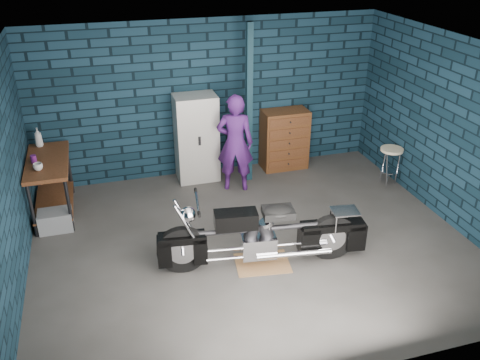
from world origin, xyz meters
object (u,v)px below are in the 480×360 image
(person, at_px, (235,143))
(locker, at_px, (197,138))
(workbench, at_px, (52,187))
(tool_chest, at_px, (285,140))
(shop_stool, at_px, (389,167))
(storage_bin, at_px, (56,220))
(motorcycle, at_px, (263,231))

(person, bearing_deg, locker, -28.45)
(workbench, distance_m, tool_chest, 4.04)
(locker, bearing_deg, workbench, -166.60)
(workbench, relative_size, shop_stool, 2.04)
(person, relative_size, shop_stool, 2.42)
(locker, height_order, shop_stool, locker)
(storage_bin, xyz_separation_m, shop_stool, (5.44, -0.11, 0.19))
(person, relative_size, storage_bin, 3.48)
(motorcycle, height_order, locker, locker)
(workbench, xyz_separation_m, storage_bin, (0.02, -0.50, -0.31))
(motorcycle, distance_m, tool_chest, 3.04)
(locker, bearing_deg, person, -46.21)
(storage_bin, distance_m, tool_chest, 4.14)
(workbench, distance_m, person, 2.93)
(motorcycle, height_order, shop_stool, motorcycle)
(person, distance_m, shop_stool, 2.67)
(motorcycle, distance_m, locker, 2.75)
(person, distance_m, tool_chest, 1.25)
(shop_stool, bearing_deg, motorcycle, -151.02)
(storage_bin, bearing_deg, person, 10.12)
(motorcycle, relative_size, shop_stool, 3.40)
(workbench, height_order, tool_chest, tool_chest)
(tool_chest, xyz_separation_m, shop_stool, (1.46, -1.18, -0.20))
(storage_bin, height_order, tool_chest, tool_chest)
(person, height_order, shop_stool, person)
(workbench, distance_m, locker, 2.47)
(motorcycle, bearing_deg, person, 91.47)
(tool_chest, bearing_deg, person, -153.17)
(storage_bin, distance_m, shop_stool, 5.44)
(locker, bearing_deg, storage_bin, -155.68)
(storage_bin, distance_m, locker, 2.66)
(workbench, xyz_separation_m, person, (2.91, 0.02, 0.37))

